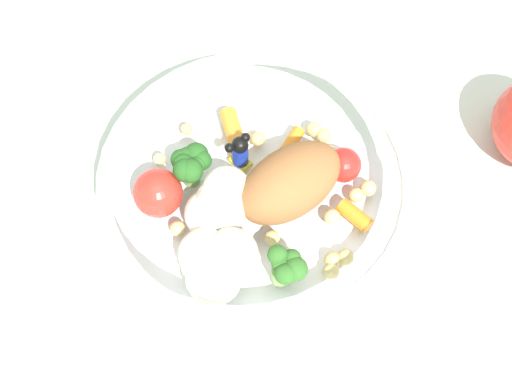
{
  "coord_description": "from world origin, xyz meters",
  "views": [
    {
      "loc": [
        -0.25,
        0.09,
        0.48
      ],
      "look_at": [
        -0.02,
        -0.01,
        0.03
      ],
      "focal_mm": 54.09,
      "sensor_mm": 36.0,
      "label": 1
    }
  ],
  "objects": [
    {
      "name": "ground_plane",
      "position": [
        0.0,
        0.0,
        0.0
      ],
      "size": [
        2.4,
        2.4,
        0.0
      ],
      "primitive_type": "plane",
      "color": "silver"
    },
    {
      "name": "food_container",
      "position": [
        -0.02,
        0.0,
        0.03
      ],
      "size": [
        0.21,
        0.21,
        0.06
      ],
      "color": "white",
      "rests_on": "ground_plane"
    }
  ]
}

